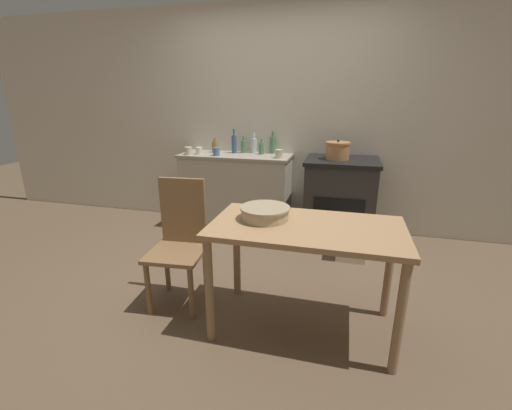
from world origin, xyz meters
name	(u,v)px	position (x,y,z in m)	size (l,w,h in m)	color
ground_plane	(243,285)	(0.00, 0.00, 0.00)	(14.00, 14.00, 0.00)	brown
wall_back	(281,120)	(0.00, 1.58, 1.27)	(8.00, 0.07, 2.55)	beige
counter_cabinet	(236,191)	(-0.47, 1.30, 0.45)	(1.29, 0.52, 0.90)	#B2A893
stove	(339,200)	(0.74, 1.24, 0.46)	(0.77, 0.66, 0.91)	#2D2B28
work_table	(306,241)	(0.56, -0.42, 0.65)	(1.24, 0.67, 0.76)	#A87F56
chair	(180,240)	(-0.41, -0.31, 0.50)	(0.43, 0.43, 0.96)	olive
flour_sack	(351,244)	(0.89, 0.74, 0.17)	(0.28, 0.19, 0.33)	beige
stock_pot	(338,150)	(0.68, 1.22, 1.00)	(0.26, 0.26, 0.20)	#B77A47
mixing_bowl_large	(265,212)	(0.28, -0.37, 0.81)	(0.34, 0.34, 0.09)	tan
bottle_far_left	(254,145)	(-0.30, 1.48, 0.99)	(0.07, 0.07, 0.23)	silver
bottle_left	(261,148)	(-0.18, 1.39, 0.97)	(0.06, 0.06, 0.18)	#517F5B
bottle_mid_left	(244,146)	(-0.42, 1.45, 0.98)	(0.07, 0.07, 0.20)	#517F5B
bottle_center_left	(273,145)	(-0.07, 1.49, 1.00)	(0.07, 0.07, 0.25)	#517F5B
bottle_center	(215,147)	(-0.76, 1.39, 0.97)	(0.07, 0.07, 0.17)	olive
bottle_center_right	(234,144)	(-0.52, 1.39, 1.01)	(0.06, 0.06, 0.28)	#3D5675
cup_mid_right	(189,151)	(-0.99, 1.14, 0.95)	(0.09, 0.09, 0.09)	beige
cup_right	(279,154)	(0.06, 1.18, 0.95)	(0.08, 0.08, 0.09)	beige
cup_far_right	(216,152)	(-0.66, 1.16, 0.95)	(0.08, 0.08, 0.09)	#4C6B99
cup_end_right	(199,151)	(-0.89, 1.20, 0.94)	(0.08, 0.08, 0.08)	silver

